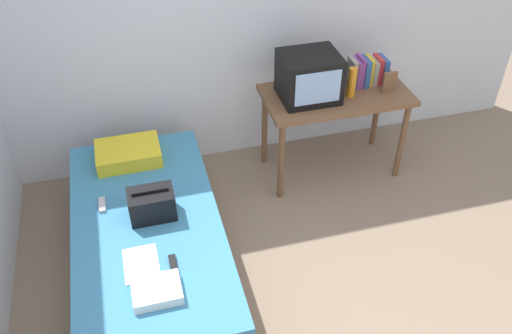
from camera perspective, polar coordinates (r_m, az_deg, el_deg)
The scene contains 14 objects.
ground_plane at distance 3.68m, azimuth 6.78°, elevation -15.95°, with size 8.00×8.00×0.00m, color #84705B.
wall_back at distance 4.36m, azimuth -1.44°, elevation 16.17°, with size 5.20×0.10×2.60m, color silver.
bed at distance 3.82m, azimuth -11.05°, elevation -8.33°, with size 1.00×2.00×0.46m.
desk at distance 4.41m, azimuth 8.37°, elevation 6.64°, with size 1.16×0.60×0.76m.
tv at distance 4.18m, azimuth 5.63°, elevation 9.44°, with size 0.44×0.39×0.36m.
water_bottle at distance 4.28m, azimuth 10.07°, elevation 8.79°, with size 0.06×0.06×0.24m, color orange.
book_row at distance 4.47m, azimuth 11.63°, elevation 9.89°, with size 0.30×0.17×0.24m.
picture_frame at distance 4.40m, azimuth 13.89°, elevation 8.66°, with size 0.11×0.02×0.18m, color brown.
pillow at distance 4.16m, azimuth -13.31°, elevation 1.40°, with size 0.47×0.34×0.12m, color yellow.
handbag at distance 3.63m, azimuth -10.92°, elevation -3.86°, with size 0.30×0.20×0.23m.
magazine at distance 3.41m, azimuth -12.00°, elevation -9.96°, with size 0.21×0.29×0.01m, color white.
remote_dark at distance 3.36m, azimuth -8.71°, elevation -10.17°, with size 0.04×0.16×0.02m, color black.
remote_silver at distance 3.84m, azimuth -15.92°, elevation -3.85°, with size 0.04×0.14×0.02m, color #B7B7BC.
folded_towel at distance 3.22m, azimuth -10.40°, elevation -12.74°, with size 0.28×0.22×0.06m, color white.
Camera 1 is at (-0.95, -1.91, 3.00)m, focal length 37.95 mm.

